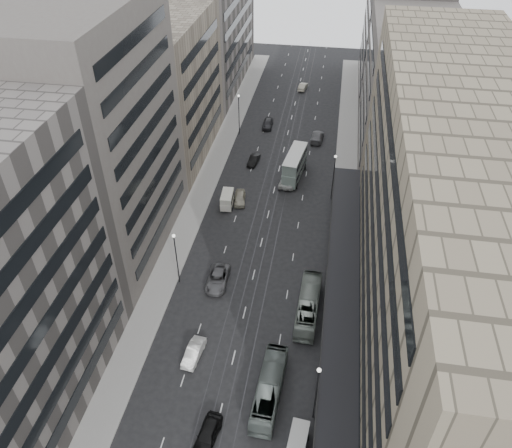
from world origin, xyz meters
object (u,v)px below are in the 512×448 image
Objects in this scene: panel_van at (227,199)px; sedan_0 at (208,434)px; sedan_1 at (194,352)px; double_decker at (295,165)px; sedan_2 at (217,279)px; bus_far at (308,305)px; bus_near at (269,388)px; vw_microbus at (297,444)px.

panel_van is 39.71m from sedan_0.
double_decker is at bearing 85.94° from sedan_1.
sedan_0 is 1.06× the size of sedan_1.
sedan_2 is (0.04, 12.21, 0.06)m from sedan_1.
bus_far is 31.65m from double_decker.
sedan_0 is (6.32, -39.20, -0.56)m from panel_van.
bus_near is 1.79× the size of sedan_2.
bus_near is 2.30× the size of sedan_1.
sedan_1 is at bearing -91.75° from sedan_2.
sedan_0 is (-5.41, -5.77, -0.63)m from bus_near.
panel_van is at bearing -126.07° from double_decker.
sedan_2 is at bearing 107.65° from sedan_0.
double_decker is 2.12× the size of vw_microbus.
double_decker is (-5.01, 31.23, 1.17)m from bus_far.
bus_far is 2.20× the size of sedan_0.
vw_microbus is at bearing -72.66° from panel_van.
double_decker is at bearing 73.45° from sedan_2.
sedan_2 is (-9.35, 15.90, -0.64)m from bus_near.
panel_van is (-15.27, 38.96, 0.12)m from vw_microbus.
sedan_0 is (-8.95, -0.24, -0.44)m from vw_microbus.
double_decker reaches higher than bus_far.
bus_far is at bearing -101.11° from bus_near.
sedan_2 is (-12.89, 21.44, -0.45)m from vw_microbus.
bus_far reaches higher than vw_microbus.
sedan_1 is (-7.51, -40.08, -1.89)m from double_decker.
double_decker is 28.91m from sedan_2.
vw_microbus is at bearing 93.19° from bus_far.
bus_far reaches higher than sedan_2.
vw_microbus reaches higher than sedan_1.
bus_far reaches higher than bus_near.
bus_near is at bearing 77.88° from bus_far.
bus_near is at bearing -61.10° from sedan_2.
double_decker reaches higher than sedan_1.
vw_microbus is at bearing -28.95° from sedan_1.
bus_near reaches higher than sedan_0.
sedan_2 reaches higher than sedan_1.
sedan_2 is at bearing -13.18° from bus_far.
vw_microbus is 0.96× the size of sedan_1.
sedan_0 reaches higher than sedan_1.
sedan_0 is at bearing -86.57° from double_decker.
bus_far is at bearing 96.88° from vw_microbus.
sedan_0 is 0.83× the size of sedan_2.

